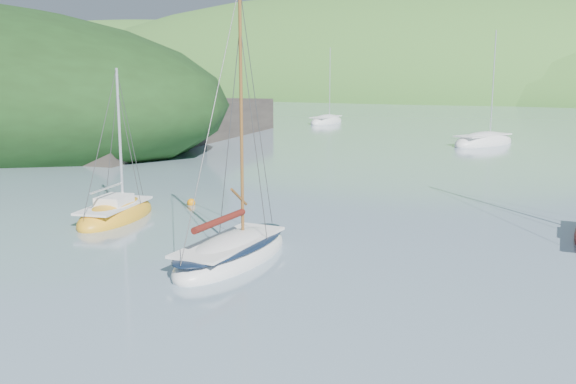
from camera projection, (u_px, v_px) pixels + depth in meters
The scene contains 7 objects.
ground at pixel (197, 297), 19.36m from camera, with size 700.00×700.00×0.00m, color #7790A4.
shoreline_hills at pixel (549, 96), 172.97m from camera, with size 690.00×135.00×56.00m.
daysailer_white at pixel (232, 253), 23.18m from camera, with size 2.83×6.86×10.35m.
sailboat_yellow at pixel (116, 215), 29.57m from camera, with size 3.56×6.04×7.52m.
distant_sloop_a at pixel (484, 143), 59.32m from camera, with size 5.69×8.38×11.31m.
distant_sloop_c at pixel (326, 122), 83.90m from camera, with size 2.79×7.49×10.60m.
mooring_buoys at pixel (323, 233), 26.60m from camera, with size 20.62×9.16×0.42m.
Camera 1 is at (11.18, -14.91, 6.72)m, focal length 40.00 mm.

